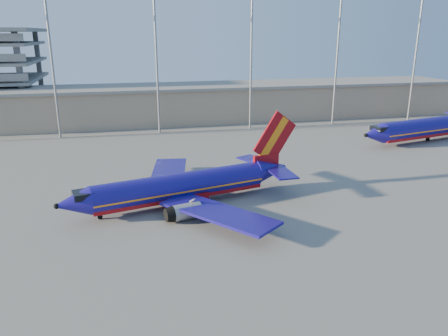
# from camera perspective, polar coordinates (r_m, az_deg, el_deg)

# --- Properties ---
(ground) EXTENTS (220.00, 220.00, 0.00)m
(ground) POSITION_cam_1_polar(r_m,az_deg,el_deg) (51.46, 2.09, -5.97)
(ground) COLOR slate
(ground) RESTS_ON ground
(terminal_building) EXTENTS (122.00, 16.00, 8.50)m
(terminal_building) POSITION_cam_1_polar(r_m,az_deg,el_deg) (107.22, -1.01, 8.66)
(terminal_building) COLOR gray
(terminal_building) RESTS_ON ground
(light_mast_row) EXTENTS (101.60, 1.60, 28.65)m
(light_mast_row) POSITION_cam_1_polar(r_m,az_deg,el_deg) (93.30, -2.52, 15.54)
(light_mast_row) COLOR gray
(light_mast_row) RESTS_ON ground
(aircraft_main) EXTENTS (30.79, 29.26, 10.59)m
(aircraft_main) POSITION_cam_1_polar(r_m,az_deg,el_deg) (53.76, -5.01, -2.40)
(aircraft_main) COLOR navy
(aircraft_main) RESTS_ON ground
(aircraft_second) EXTENTS (35.13, 15.40, 12.04)m
(aircraft_second) POSITION_cam_1_polar(r_m,az_deg,el_deg) (94.89, 25.60, 4.90)
(aircraft_second) COLOR navy
(aircraft_second) RESTS_ON ground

